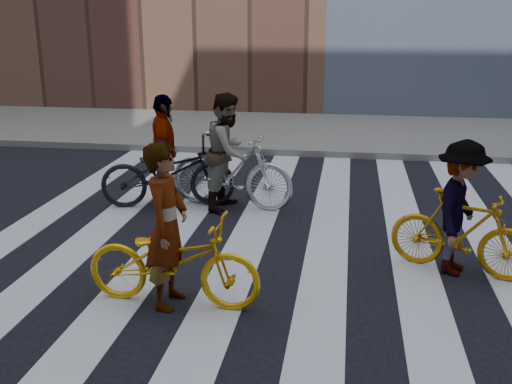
% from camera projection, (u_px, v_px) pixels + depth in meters
% --- Properties ---
extents(ground, '(100.00, 100.00, 0.00)m').
position_uv_depth(ground, '(288.00, 240.00, 8.32)').
color(ground, black).
rests_on(ground, ground).
extents(sidewalk_far, '(100.00, 5.00, 0.15)m').
position_uv_depth(sidewalk_far, '(319.00, 132.00, 15.40)').
color(sidewalk_far, gray).
rests_on(sidewalk_far, ground).
extents(zebra_crosswalk, '(8.25, 10.00, 0.01)m').
position_uv_depth(zebra_crosswalk, '(288.00, 240.00, 8.32)').
color(zebra_crosswalk, silver).
rests_on(zebra_crosswalk, ground).
extents(bike_yellow_left, '(1.94, 0.76, 1.00)m').
position_uv_depth(bike_yellow_left, '(173.00, 261.00, 6.37)').
color(bike_yellow_left, '#FAB50D').
rests_on(bike_yellow_left, ground).
extents(bike_silver_mid, '(2.12, 0.93, 1.23)m').
position_uv_depth(bike_silver_mid, '(231.00, 170.00, 9.55)').
color(bike_silver_mid, silver).
rests_on(bike_silver_mid, ground).
extents(bike_yellow_right, '(1.77, 1.06, 1.03)m').
position_uv_depth(bike_yellow_right, '(462.00, 233.00, 7.15)').
color(bike_yellow_right, '#C8860B').
rests_on(bike_yellow_right, ground).
extents(bike_dark_rear, '(2.27, 1.24, 1.13)m').
position_uv_depth(bike_dark_rear, '(168.00, 173.00, 9.62)').
color(bike_dark_rear, black).
rests_on(bike_dark_rear, ground).
extents(rider_left, '(0.46, 0.67, 1.78)m').
position_uv_depth(rider_left, '(167.00, 226.00, 6.26)').
color(rider_left, slate).
rests_on(rider_left, ground).
extents(rider_mid, '(0.85, 1.01, 1.85)m').
position_uv_depth(rider_mid, '(228.00, 151.00, 9.47)').
color(rider_mid, slate).
rests_on(rider_mid, ground).
extents(rider_right, '(0.94, 1.20, 1.64)m').
position_uv_depth(rider_right, '(460.00, 208.00, 7.07)').
color(rider_right, slate).
rests_on(rider_right, ground).
extents(rider_rear, '(0.68, 1.14, 1.82)m').
position_uv_depth(rider_rear, '(164.00, 152.00, 9.53)').
color(rider_rear, slate).
rests_on(rider_rear, ground).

